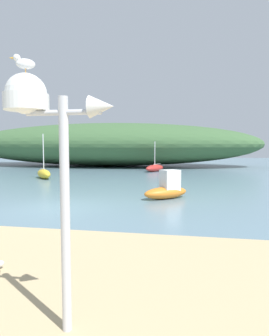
{
  "coord_description": "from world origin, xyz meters",
  "views": [
    {
      "loc": [
        5.34,
        -11.06,
        2.58
      ],
      "look_at": [
        2.36,
        5.86,
        1.3
      ],
      "focal_mm": 30.24,
      "sensor_mm": 36.0,
      "label": 1
    }
  ],
  "objects_px": {
    "sailboat_outer_mooring": "(155,168)",
    "motorboat_centre_water": "(167,189)",
    "mast_structure": "(39,117)",
    "sailboat_east_reach": "(44,174)",
    "seagull_on_radar": "(24,63)"
  },
  "relations": [
    {
      "from": "mast_structure",
      "to": "sailboat_outer_mooring",
      "type": "xyz_separation_m",
      "value": [
        -1.25,
        26.3,
        -2.58
      ]
    },
    {
      "from": "mast_structure",
      "to": "sailboat_outer_mooring",
      "type": "height_order",
      "value": "mast_structure"
    },
    {
      "from": "mast_structure",
      "to": "sailboat_east_reach",
      "type": "height_order",
      "value": "sailboat_east_reach"
    },
    {
      "from": "seagull_on_radar",
      "to": "sailboat_outer_mooring",
      "type": "distance_m",
      "value": 26.53
    },
    {
      "from": "mast_structure",
      "to": "sailboat_outer_mooring",
      "type": "relative_size",
      "value": 1.02
    },
    {
      "from": "sailboat_east_reach",
      "to": "motorboat_centre_water",
      "type": "bearing_deg",
      "value": -34.9
    },
    {
      "from": "seagull_on_radar",
      "to": "sailboat_east_reach",
      "type": "distance_m",
      "value": 20.67
    },
    {
      "from": "sailboat_east_reach",
      "to": "sailboat_outer_mooring",
      "type": "relative_size",
      "value": 1.12
    },
    {
      "from": "seagull_on_radar",
      "to": "sailboat_east_reach",
      "type": "height_order",
      "value": "seagull_on_radar"
    },
    {
      "from": "sailboat_east_reach",
      "to": "mast_structure",
      "type": "bearing_deg",
      "value": -62.23
    },
    {
      "from": "mast_structure",
      "to": "motorboat_centre_water",
      "type": "bearing_deg",
      "value": 84.84
    },
    {
      "from": "seagull_on_radar",
      "to": "sailboat_outer_mooring",
      "type": "bearing_deg",
      "value": 92.33
    },
    {
      "from": "sailboat_outer_mooring",
      "to": "motorboat_centre_water",
      "type": "relative_size",
      "value": 1.32
    },
    {
      "from": "seagull_on_radar",
      "to": "sailboat_east_reach",
      "type": "bearing_deg",
      "value": 117.3
    },
    {
      "from": "seagull_on_radar",
      "to": "sailboat_outer_mooring",
      "type": "relative_size",
      "value": 0.09
    }
  ]
}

